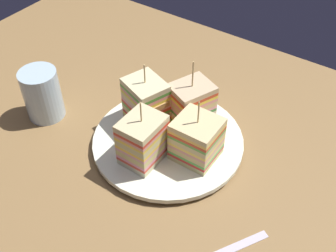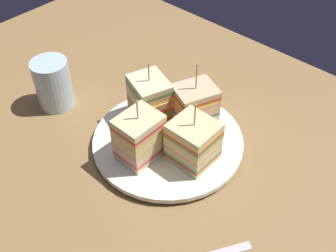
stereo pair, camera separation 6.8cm
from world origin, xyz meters
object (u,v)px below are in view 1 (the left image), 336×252
chip_pile (167,135)px  sandwich_wedge_1 (146,103)px  sandwich_wedge_3 (196,139)px  drinking_glass (43,97)px  sandwich_wedge_2 (143,140)px  sandwich_wedge_0 (191,105)px  plate (168,141)px

chip_pile → sandwich_wedge_1: bearing=-15.2°
sandwich_wedge_3 → drinking_glass: sandwich_wedge_3 is taller
sandwich_wedge_1 → sandwich_wedge_2: size_ratio=1.03×
sandwich_wedge_0 → sandwich_wedge_3: sandwich_wedge_0 is taller
sandwich_wedge_0 → sandwich_wedge_1: size_ratio=1.06×
plate → drinking_glass: drinking_glass is taller
sandwich_wedge_3 → sandwich_wedge_1: bearing=-11.0°
plate → sandwich_wedge_2: sandwich_wedge_2 is taller
sandwich_wedge_3 → drinking_glass: (29.21, 5.75, -1.20)cm
plate → sandwich_wedge_0: size_ratio=2.01×
plate → sandwich_wedge_2: 7.55cm
sandwich_wedge_3 → sandwich_wedge_0: bearing=-52.3°
chip_pile → plate: bearing=161.3°
sandwich_wedge_1 → drinking_glass: (17.68, 7.83, -1.81)cm
plate → sandwich_wedge_2: size_ratio=2.19×
sandwich_wedge_0 → drinking_glass: sandwich_wedge_0 is taller
chip_pile → drinking_glass: size_ratio=0.78×
plate → sandwich_wedge_1: 7.69cm
sandwich_wedge_2 → sandwich_wedge_3: 8.52cm
plate → sandwich_wedge_0: sandwich_wedge_0 is taller
sandwich_wedge_3 → chip_pile: bearing=-6.3°
drinking_glass → chip_pile: bearing=-164.7°
sandwich_wedge_0 → sandwich_wedge_2: 11.77cm
sandwich_wedge_1 → chip_pile: 6.75cm
drinking_glass → sandwich_wedge_2: bearing=-178.9°
plate → sandwich_wedge_3: sandwich_wedge_3 is taller
plate → sandwich_wedge_1: (5.68, -1.56, 4.94)cm
plate → chip_pile: 1.31cm
plate → drinking_glass: (23.35, 6.27, 3.13)cm
sandwich_wedge_2 → chip_pile: 6.85cm
sandwich_wedge_2 → chip_pile: bearing=-6.0°
sandwich_wedge_2 → sandwich_wedge_0: bearing=-8.1°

